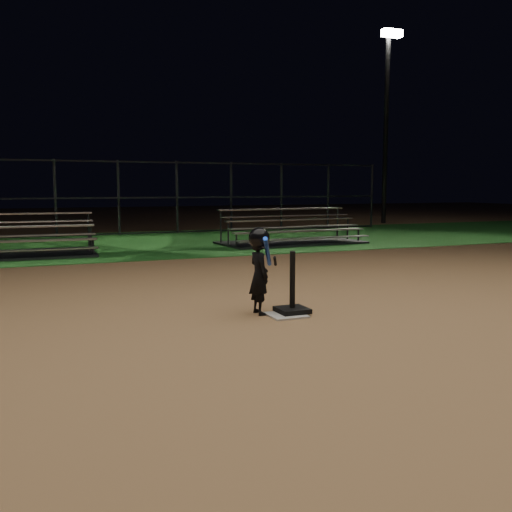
{
  "coord_description": "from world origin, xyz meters",
  "views": [
    {
      "loc": [
        -3.03,
        -6.32,
        1.62
      ],
      "look_at": [
        0.0,
        1.0,
        0.65
      ],
      "focal_mm": 39.79,
      "sensor_mm": 36.0,
      "label": 1
    }
  ],
  "objects_px": {
    "batting_tee": "(292,301)",
    "bleacher_left": "(4,248)",
    "child_batter": "(259,268)",
    "home_plate": "(286,315)",
    "light_pole_right": "(387,110)",
    "bleacher_right": "(292,237)"
  },
  "relations": [
    {
      "from": "batting_tee",
      "to": "bleacher_left",
      "type": "xyz_separation_m",
      "value": [
        -3.55,
        7.91,
        0.04
      ]
    },
    {
      "from": "child_batter",
      "to": "bleacher_left",
      "type": "bearing_deg",
      "value": 19.2
    },
    {
      "from": "home_plate",
      "to": "light_pole_right",
      "type": "xyz_separation_m",
      "value": [
        12.0,
        14.94,
        4.93
      ]
    },
    {
      "from": "child_batter",
      "to": "bleacher_right",
      "type": "bearing_deg",
      "value": -31.72
    },
    {
      "from": "batting_tee",
      "to": "bleacher_right",
      "type": "bearing_deg",
      "value": 63.98
    },
    {
      "from": "batting_tee",
      "to": "light_pole_right",
      "type": "xyz_separation_m",
      "value": [
        11.88,
        14.88,
        4.78
      ]
    },
    {
      "from": "home_plate",
      "to": "batting_tee",
      "type": "distance_m",
      "value": 0.21
    },
    {
      "from": "home_plate",
      "to": "bleacher_right",
      "type": "distance_m",
      "value": 9.14
    },
    {
      "from": "batting_tee",
      "to": "light_pole_right",
      "type": "height_order",
      "value": "light_pole_right"
    },
    {
      "from": "home_plate",
      "to": "bleacher_left",
      "type": "relative_size",
      "value": 0.11
    },
    {
      "from": "home_plate",
      "to": "child_batter",
      "type": "bearing_deg",
      "value": 139.27
    },
    {
      "from": "batting_tee",
      "to": "child_batter",
      "type": "distance_m",
      "value": 0.6
    },
    {
      "from": "home_plate",
      "to": "light_pole_right",
      "type": "relative_size",
      "value": 0.05
    },
    {
      "from": "home_plate",
      "to": "light_pole_right",
      "type": "distance_m",
      "value": 19.79
    },
    {
      "from": "child_batter",
      "to": "bleacher_right",
      "type": "height_order",
      "value": "child_batter"
    },
    {
      "from": "batting_tee",
      "to": "light_pole_right",
      "type": "bearing_deg",
      "value": 51.38
    },
    {
      "from": "bleacher_left",
      "to": "light_pole_right",
      "type": "bearing_deg",
      "value": 25.58
    },
    {
      "from": "bleacher_left",
      "to": "bleacher_right",
      "type": "xyz_separation_m",
      "value": [
        7.51,
        0.2,
        -0.0
      ]
    },
    {
      "from": "batting_tee",
      "to": "bleacher_left",
      "type": "height_order",
      "value": "bleacher_left"
    },
    {
      "from": "child_batter",
      "to": "light_pole_right",
      "type": "xyz_separation_m",
      "value": [
        12.27,
        14.71,
        4.35
      ]
    },
    {
      "from": "bleacher_left",
      "to": "light_pole_right",
      "type": "height_order",
      "value": "light_pole_right"
    },
    {
      "from": "child_batter",
      "to": "bleacher_left",
      "type": "distance_m",
      "value": 8.37
    }
  ]
}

